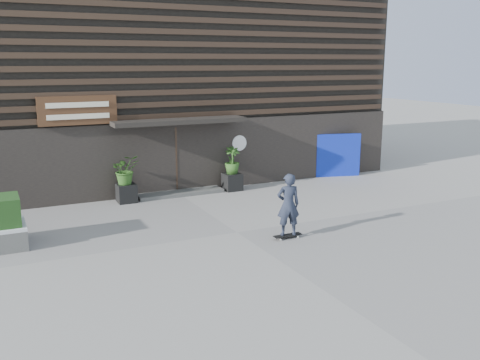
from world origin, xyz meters
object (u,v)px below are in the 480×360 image
planter_pot_right (232,182)px  blue_tarp (338,155)px  planter_pot_left (127,193)px  skateboarder (288,205)px

planter_pot_right → blue_tarp: 4.81m
planter_pot_left → skateboarder: 6.16m
planter_pot_left → blue_tarp: bearing=2.0°
skateboarder → planter_pot_left: bearing=118.0°
planter_pot_left → skateboarder: bearing=-62.0°
planter_pot_left → planter_pot_right: (3.80, 0.00, 0.00)m
blue_tarp → skateboarder: size_ratio=1.05×
planter_pot_right → blue_tarp: (4.77, 0.30, 0.55)m
planter_pot_left → blue_tarp: (8.57, 0.30, 0.55)m
planter_pot_right → skateboarder: (-0.92, -5.41, 0.60)m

